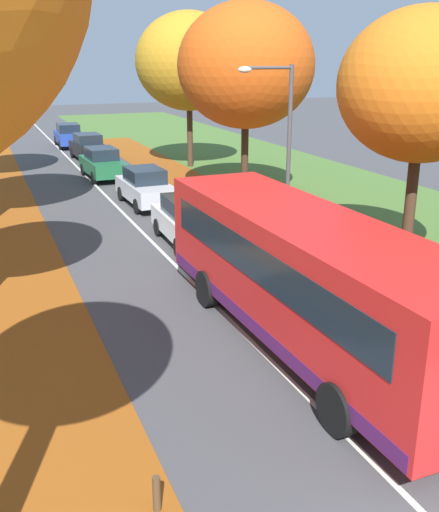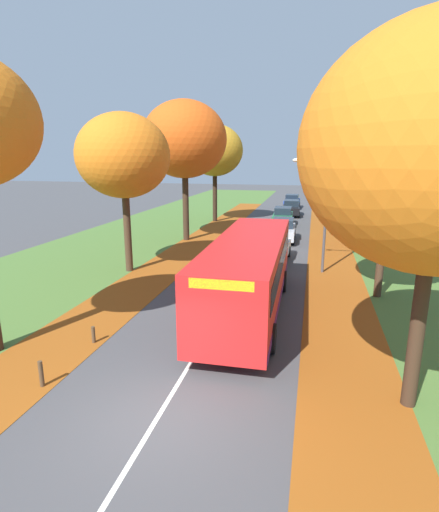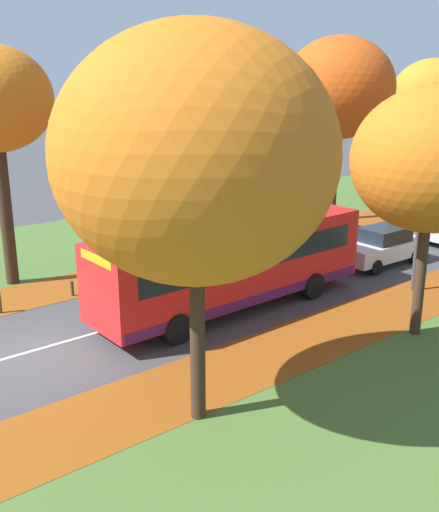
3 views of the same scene
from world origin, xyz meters
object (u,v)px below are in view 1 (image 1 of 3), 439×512
at_px(bus, 305,274).
at_px(car_white_lead, 189,221).
at_px(tree_right_near, 423,86).
at_px(tree_right_mid, 246,66).
at_px(car_silver_following, 146,187).
at_px(car_black_fourth_in_line, 89,147).
at_px(tree_right_far, 189,62).
at_px(streetlamp_right, 280,139).
at_px(car_green_third_in_line, 102,163).
at_px(car_blue_trailing, 69,135).
at_px(bollard_third, 157,494).

height_order(bus, car_white_lead, bus).
distance_m(tree_right_near, tree_right_mid, 10.62).
distance_m(tree_right_mid, car_white_lead, 8.70).
distance_m(tree_right_near, car_white_lead, 8.61).
bearing_deg(car_silver_following, tree_right_mid, -7.27).
relative_size(tree_right_near, car_black_fourth_in_line, 1.78).
bearing_deg(tree_right_far, bus, -103.04).
relative_size(tree_right_mid, car_white_lead, 2.00).
bearing_deg(bus, tree_right_far, 76.96).
distance_m(tree_right_far, streetlamp_right, 16.70).
bearing_deg(tree_right_far, car_silver_following, -120.60).
xyz_separation_m(streetlamp_right, car_green_third_in_line, (-2.92, 14.62, -2.92)).
distance_m(bus, car_green_third_in_line, 21.07).
xyz_separation_m(car_white_lead, car_black_fourth_in_line, (-0.05, 19.01, 0.00)).
xyz_separation_m(car_silver_following, car_green_third_in_line, (-0.54, 6.75, 0.00)).
height_order(car_white_lead, car_blue_trailing, same).
bearing_deg(car_silver_following, bollard_third, -104.88).
bearing_deg(car_blue_trailing, streetlamp_right, -84.11).
bearing_deg(tree_right_near, streetlamp_right, 128.77).
bearing_deg(streetlamp_right, car_white_lead, 143.63).
xyz_separation_m(tree_right_near, car_green_third_in_line, (-5.58, 17.92, -4.64)).
bearing_deg(tree_right_mid, tree_right_far, 86.43).
bearing_deg(tree_right_mid, car_black_fourth_in_line, 108.77).
height_order(streetlamp_right, car_black_fourth_in_line, streetlamp_right).
xyz_separation_m(bus, car_white_lead, (0.16, 8.26, -0.89)).
relative_size(tree_right_mid, streetlamp_right, 1.41).
distance_m(bollard_third, car_white_lead, 13.03).
height_order(streetlamp_right, car_silver_following, streetlamp_right).
height_order(tree_right_far, streetlamp_right, tree_right_far).
bearing_deg(car_green_third_in_line, streetlamp_right, -78.69).
height_order(bollard_third, bus, bus).
xyz_separation_m(bollard_third, car_green_third_in_line, (4.29, 24.91, 0.52)).
relative_size(tree_right_far, bus, 0.83).
height_order(streetlamp_right, car_green_third_in_line, streetlamp_right).
xyz_separation_m(tree_right_mid, tree_right_far, (0.57, 9.06, 0.10)).
height_order(bollard_third, streetlamp_right, streetlamp_right).
bearing_deg(tree_right_mid, streetlamp_right, -105.83).
xyz_separation_m(bollard_third, car_blue_trailing, (4.41, 37.49, 0.52)).
bearing_deg(tree_right_mid, car_white_lead, -129.79).
relative_size(tree_right_near, car_green_third_in_line, 1.78).
bearing_deg(car_black_fourth_in_line, tree_right_mid, -71.23).
bearing_deg(car_green_third_in_line, bus, -89.23).
height_order(bus, car_green_third_in_line, bus).
height_order(tree_right_mid, bus, tree_right_mid).
relative_size(car_white_lead, car_blue_trailing, 1.00).
xyz_separation_m(tree_right_near, car_black_fourth_in_line, (-5.19, 24.14, -4.64)).
relative_size(streetlamp_right, car_black_fourth_in_line, 1.40).
distance_m(bollard_third, car_green_third_in_line, 25.28).
bearing_deg(car_white_lead, car_silver_following, 89.09).
bearing_deg(car_blue_trailing, tree_right_far, -63.36).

